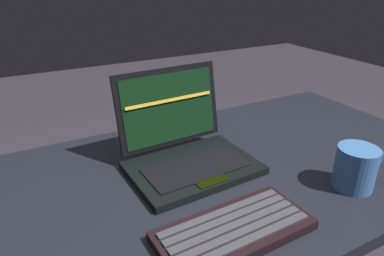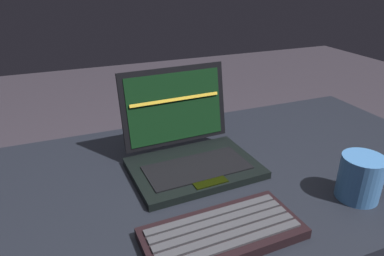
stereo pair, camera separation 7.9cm
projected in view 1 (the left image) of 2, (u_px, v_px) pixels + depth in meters
desk at (207, 206)px, 0.90m from camera, size 1.39×0.69×0.73m
laptop_front at (186, 149)px, 0.87m from camera, size 0.32×0.27×0.23m
external_keyboard at (234, 230)px, 0.65m from camera, size 0.31×0.15×0.02m
coffee_mug at (356, 168)px, 0.79m from camera, size 0.14×0.09×0.10m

